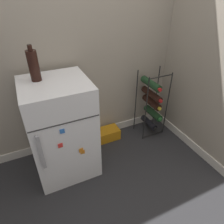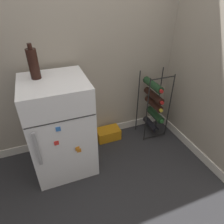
{
  "view_description": "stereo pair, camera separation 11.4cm",
  "coord_description": "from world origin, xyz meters",
  "px_view_note": "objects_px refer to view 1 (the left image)",
  "views": [
    {
      "loc": [
        -0.61,
        -1.23,
        1.55
      ],
      "look_at": [
        0.1,
        0.3,
        0.45
      ],
      "focal_mm": 32.0,
      "sensor_mm": 36.0,
      "label": 1
    },
    {
      "loc": [
        -0.51,
        -1.27,
        1.55
      ],
      "look_at": [
        0.1,
        0.3,
        0.45
      ],
      "focal_mm": 32.0,
      "sensor_mm": 36.0,
      "label": 2
    }
  ],
  "objects_px": {
    "mini_fridge": "(62,129)",
    "wine_rack": "(151,103)",
    "soda_box": "(107,134)",
    "fridge_top_bottle": "(34,65)"
  },
  "relations": [
    {
      "from": "wine_rack",
      "to": "fridge_top_bottle",
      "type": "xyz_separation_m",
      "value": [
        -1.16,
        -0.04,
        0.63
      ]
    },
    {
      "from": "fridge_top_bottle",
      "to": "mini_fridge",
      "type": "bearing_deg",
      "value": -38.37
    },
    {
      "from": "soda_box",
      "to": "fridge_top_bottle",
      "type": "xyz_separation_m",
      "value": [
        -0.64,
        -0.12,
        0.97
      ]
    },
    {
      "from": "wine_rack",
      "to": "fridge_top_bottle",
      "type": "height_order",
      "value": "fridge_top_bottle"
    },
    {
      "from": "soda_box",
      "to": "fridge_top_bottle",
      "type": "height_order",
      "value": "fridge_top_bottle"
    },
    {
      "from": "soda_box",
      "to": "mini_fridge",
      "type": "bearing_deg",
      "value": -158.7
    },
    {
      "from": "mini_fridge",
      "to": "wine_rack",
      "type": "distance_m",
      "value": 1.06
    },
    {
      "from": "mini_fridge",
      "to": "fridge_top_bottle",
      "type": "bearing_deg",
      "value": 141.63
    },
    {
      "from": "fridge_top_bottle",
      "to": "wine_rack",
      "type": "bearing_deg",
      "value": 1.78
    },
    {
      "from": "mini_fridge",
      "to": "soda_box",
      "type": "bearing_deg",
      "value": 21.3
    }
  ]
}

